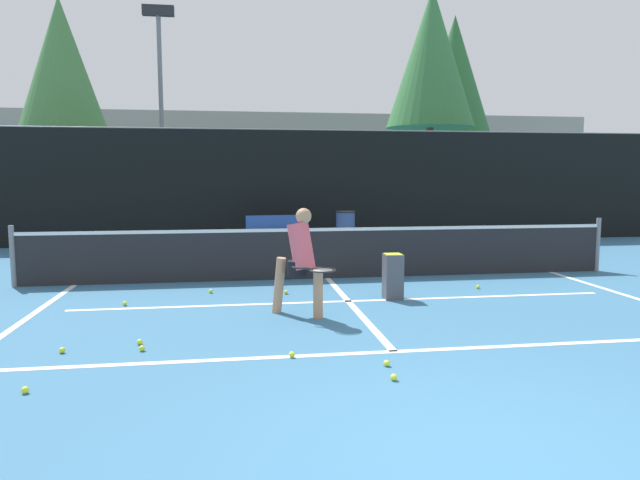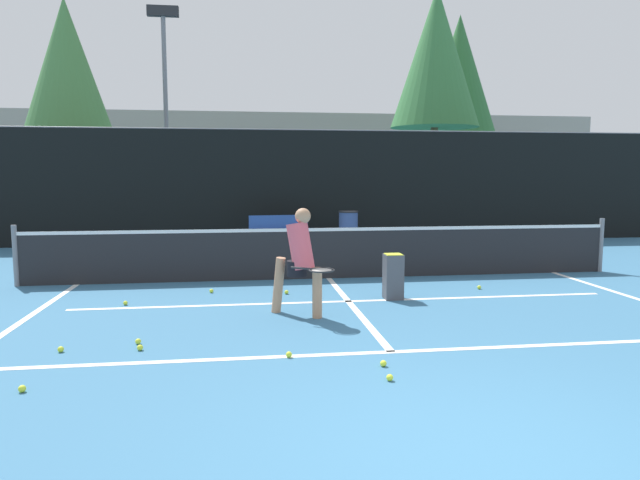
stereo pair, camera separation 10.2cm
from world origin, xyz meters
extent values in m
plane|color=teal|center=(0.00, 0.00, 0.00)|extent=(100.00, 100.00, 0.00)
cube|color=white|center=(0.00, 2.53, 0.00)|extent=(11.00, 0.10, 0.01)
cube|color=white|center=(0.00, 5.06, 0.00)|extent=(8.25, 0.10, 0.01)
cube|color=white|center=(0.00, 4.78, 0.00)|extent=(0.10, 4.51, 0.01)
cube|color=white|center=(-4.51, 4.78, 0.00)|extent=(0.10, 5.51, 0.01)
cube|color=white|center=(4.51, 4.78, 0.00)|extent=(0.10, 5.51, 0.01)
cylinder|color=slate|center=(-5.50, 7.04, 0.53)|extent=(0.09, 0.09, 1.07)
cylinder|color=slate|center=(5.50, 7.04, 0.53)|extent=(0.09, 0.09, 1.07)
cube|color=#232326|center=(0.00, 7.04, 0.47)|extent=(11.00, 0.02, 0.95)
cube|color=white|center=(0.00, 7.04, 0.92)|extent=(11.00, 0.03, 0.06)
cube|color=black|center=(0.00, 12.65, 1.58)|extent=(24.00, 0.06, 3.15)
cylinder|color=slate|center=(0.00, 12.65, 3.17)|extent=(24.00, 0.04, 0.04)
cylinder|color=tan|center=(-0.61, 4.13, 0.34)|extent=(0.13, 0.13, 0.69)
cylinder|color=tan|center=(-1.11, 4.50, 0.39)|extent=(0.26, 0.24, 0.80)
cylinder|color=black|center=(-0.86, 4.32, 0.66)|extent=(0.28, 0.28, 0.21)
cylinder|color=#E55966|center=(-0.82, 4.29, 0.97)|extent=(0.39, 0.36, 0.69)
sphere|color=tan|center=(-0.78, 4.26, 1.38)|extent=(0.21, 0.21, 0.21)
cylinder|color=#262628|center=(-0.84, 4.02, 0.71)|extent=(0.26, 0.20, 0.03)
torus|color=#262628|center=(-0.59, 3.84, 0.71)|extent=(0.48, 0.48, 0.02)
cylinder|color=beige|center=(-0.59, 3.84, 0.71)|extent=(0.36, 0.36, 0.01)
sphere|color=#D1E033|center=(-3.59, 3.02, 0.03)|extent=(0.07, 0.07, 0.07)
sphere|color=#D1E033|center=(-3.34, 5.27, 0.03)|extent=(0.07, 0.07, 0.07)
sphere|color=#D1E033|center=(-0.90, 5.72, 0.03)|extent=(0.07, 0.07, 0.07)
sphere|color=#D1E033|center=(-1.13, 2.50, 0.03)|extent=(0.07, 0.07, 0.07)
sphere|color=#D1E033|center=(-0.24, 1.68, 0.03)|extent=(0.07, 0.07, 0.07)
sphere|color=#D1E033|center=(-2.11, 5.99, 0.03)|extent=(0.07, 0.07, 0.07)
sphere|color=#D1E033|center=(-3.57, 1.85, 0.03)|extent=(0.07, 0.07, 0.07)
sphere|color=#D1E033|center=(2.38, 5.67, 0.03)|extent=(0.07, 0.07, 0.07)
sphere|color=#D1E033|center=(-0.20, 2.08, 0.03)|extent=(0.07, 0.07, 0.07)
sphere|color=#D1E033|center=(-2.74, 2.96, 0.03)|extent=(0.07, 0.07, 0.07)
sphere|color=#D1E033|center=(-2.80, 3.21, 0.03)|extent=(0.07, 0.07, 0.07)
cube|color=#4C4C51|center=(0.73, 5.15, 0.35)|extent=(0.28, 0.28, 0.70)
cube|color=#D1E033|center=(0.73, 5.15, 0.68)|extent=(0.25, 0.25, 0.06)
cube|color=#2D519E|center=(-0.61, 11.56, 0.44)|extent=(1.60, 0.49, 0.04)
cube|color=#2D519E|center=(-0.63, 11.74, 0.65)|extent=(1.58, 0.17, 0.42)
cube|color=#333338|center=(-1.24, 11.51, 0.22)|extent=(0.06, 0.32, 0.44)
cube|color=#333338|center=(0.02, 11.61, 0.22)|extent=(0.06, 0.32, 0.44)
cylinder|color=#384C7F|center=(1.19, 11.38, 0.47)|extent=(0.50, 0.50, 0.94)
cylinder|color=black|center=(1.19, 11.38, 0.96)|extent=(0.52, 0.52, 0.04)
cube|color=black|center=(-4.03, 15.81, 0.40)|extent=(1.62, 4.03, 0.80)
cube|color=#1E2328|center=(-4.03, 15.60, 1.06)|extent=(1.36, 2.42, 0.53)
cylinder|color=black|center=(-3.30, 17.09, 0.30)|extent=(0.18, 0.60, 0.60)
cylinder|color=black|center=(-3.30, 14.52, 0.30)|extent=(0.18, 0.60, 0.60)
cylinder|color=slate|center=(-4.26, 18.21, 3.76)|extent=(0.16, 0.16, 7.52)
cube|color=#262628|center=(-4.26, 18.21, 7.70)|extent=(1.10, 0.24, 0.36)
cylinder|color=brown|center=(7.94, 21.16, 1.84)|extent=(0.28, 0.28, 3.68)
cone|color=#2D6633|center=(7.94, 21.16, 6.25)|extent=(3.31, 3.31, 5.15)
cylinder|color=brown|center=(5.76, 17.93, 1.86)|extent=(0.28, 0.28, 3.71)
cone|color=#38753D|center=(5.76, 17.93, 6.31)|extent=(3.34, 3.34, 5.20)
cylinder|color=brown|center=(-7.53, 17.93, 1.67)|extent=(0.28, 0.28, 3.33)
cone|color=#477F42|center=(-7.53, 17.93, 5.67)|extent=(3.00, 3.00, 4.67)
cube|color=gray|center=(0.00, 28.09, 2.58)|extent=(36.00, 2.40, 5.17)
camera|label=1|loc=(-1.71, -3.36, 1.94)|focal=32.00mm
camera|label=2|loc=(-1.61, -3.37, 1.94)|focal=32.00mm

